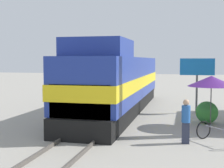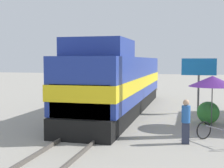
{
  "view_description": "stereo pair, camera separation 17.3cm",
  "coord_description": "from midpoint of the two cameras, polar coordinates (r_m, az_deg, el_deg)",
  "views": [
    {
      "loc": [
        4.19,
        -14.27,
        3.28
      ],
      "look_at": [
        1.2,
        -1.82,
        2.3
      ],
      "focal_mm": 50.0,
      "sensor_mm": 36.0,
      "label": 1
    },
    {
      "loc": [
        4.35,
        -14.23,
        3.28
      ],
      "look_at": [
        1.2,
        -1.82,
        2.3
      ],
      "focal_mm": 50.0,
      "sensor_mm": 36.0,
      "label": 2
    }
  ],
  "objects": [
    {
      "name": "locomotive",
      "position": [
        19.51,
        0.8,
        0.17
      ],
      "size": [
        3.11,
        15.99,
        4.3
      ],
      "color": "black",
      "rests_on": "ground_plane"
    },
    {
      "name": "bicycle",
      "position": [
        13.04,
        18.51,
        -8.68
      ],
      "size": [
        1.68,
        1.83,
        0.75
      ],
      "rotation": [
        0.0,
        0.0,
        0.68
      ],
      "color": "black",
      "rests_on": "ground_plane"
    },
    {
      "name": "rail_near",
      "position": [
        15.44,
        -5.73,
        -7.64
      ],
      "size": [
        0.08,
        41.04,
        0.15
      ],
      "primitive_type": "cube",
      "color": "#4C4742",
      "rests_on": "ground_plane"
    },
    {
      "name": "shrub_cluster",
      "position": [
        17.01,
        16.68,
        -4.98
      ],
      "size": [
        1.14,
        1.14,
        1.14
      ],
      "primitive_type": "sphere",
      "color": "#388C38",
      "rests_on": "ground_plane"
    },
    {
      "name": "vendor_umbrella",
      "position": [
        15.84,
        17.42,
        0.51
      ],
      "size": [
        2.29,
        2.29,
        2.53
      ],
      "color": "#4C4C4C",
      "rests_on": "ground_plane"
    },
    {
      "name": "ground_plane",
      "position": [
        15.24,
        -3.15,
        -8.07
      ],
      "size": [
        120.0,
        120.0,
        0.0
      ],
      "primitive_type": "plane",
      "color": "gray"
    },
    {
      "name": "rail_far",
      "position": [
        15.03,
        -0.51,
        -7.94
      ],
      "size": [
        0.08,
        41.04,
        0.15
      ],
      "primitive_type": "cube",
      "color": "#4C4742",
      "rests_on": "ground_plane"
    },
    {
      "name": "person_bystander",
      "position": [
        12.63,
        12.97,
        -6.35
      ],
      "size": [
        0.34,
        0.34,
        1.75
      ],
      "color": "#2D3347",
      "rests_on": "ground_plane"
    },
    {
      "name": "billboard_sign",
      "position": [
        19.96,
        15.06,
        2.26
      ],
      "size": [
        2.09,
        0.12,
        3.39
      ],
      "color": "#595959",
      "rests_on": "ground_plane"
    }
  ]
}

